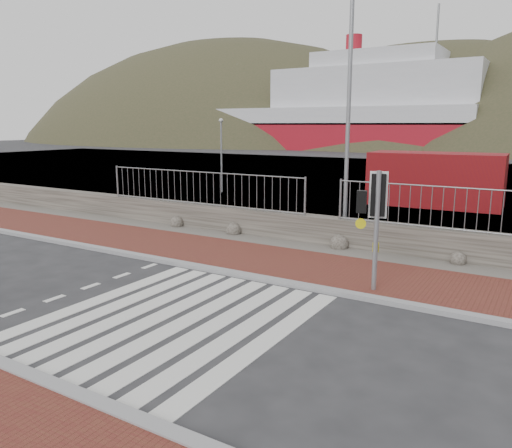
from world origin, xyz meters
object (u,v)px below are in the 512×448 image
Objects in this scene: traffic_signal_far at (376,206)px; shipping_container at (435,179)px; ferry at (335,114)px; streetlight at (352,107)px.

traffic_signal_far is 0.47× the size of shipping_container.
traffic_signal_far is at bearing -85.61° from shipping_container.
ferry is at bearing -81.84° from traffic_signal_far.
ferry is 64.94m from streetlight.
ferry is 6.52× the size of streetlight.
ferry is 70.08m from traffic_signal_far.
traffic_signal_far is 0.36× the size of streetlight.
streetlight is at bearing -96.97° from shipping_container.
ferry is at bearing 115.13° from shipping_container.
traffic_signal_far is at bearing -38.44° from streetlight.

